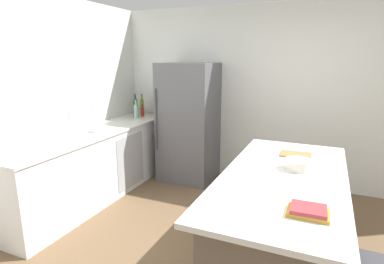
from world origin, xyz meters
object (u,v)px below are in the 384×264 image
at_px(kitchen_island, 280,223).
at_px(cutting_board, 296,155).
at_px(paper_towel_roll, 93,122).
at_px(mixing_bowl, 298,164).
at_px(hot_sauce_bottle, 143,112).
at_px(wine_bottle, 135,108).
at_px(olive_oil_bottle, 142,107).
at_px(sink_faucet, 70,124).
at_px(refrigerator, 189,123).
at_px(gin_bottle, 136,111).
at_px(cookbook_stack, 308,211).

height_order(kitchen_island, cutting_board, cutting_board).
bearing_deg(paper_towel_roll, cutting_board, 1.05).
bearing_deg(mixing_bowl, hot_sauce_bottle, 148.84).
bearing_deg(cutting_board, paper_towel_roll, -178.95).
xyz_separation_m(paper_towel_roll, cutting_board, (2.50, 0.05, -0.13)).
relative_size(hot_sauce_bottle, wine_bottle, 0.51).
bearing_deg(olive_oil_bottle, cutting_board, -25.83).
height_order(olive_oil_bottle, hot_sauce_bottle, olive_oil_bottle).
xyz_separation_m(sink_faucet, paper_towel_roll, (0.08, 0.30, -0.02)).
height_order(refrigerator, cutting_board, refrigerator).
bearing_deg(refrigerator, sink_faucet, -122.35).
height_order(hot_sauce_bottle, cutting_board, hot_sauce_bottle).
bearing_deg(gin_bottle, cookbook_stack, -38.96).
height_order(kitchen_island, paper_towel_roll, paper_towel_roll).
xyz_separation_m(kitchen_island, refrigerator, (-1.63, 1.68, 0.43)).
xyz_separation_m(kitchen_island, cutting_board, (0.04, 0.58, 0.45)).
bearing_deg(sink_faucet, wine_bottle, 90.30).
distance_m(refrigerator, cutting_board, 1.99).
height_order(sink_faucet, olive_oil_bottle, olive_oil_bottle).
bearing_deg(cutting_board, sink_faucet, -172.31).
height_order(gin_bottle, cutting_board, gin_bottle).
distance_m(sink_faucet, olive_oil_bottle, 1.60).
distance_m(olive_oil_bottle, wine_bottle, 0.20).
bearing_deg(cookbook_stack, wine_bottle, 140.65).
relative_size(cookbook_stack, cutting_board, 0.83).
bearing_deg(wine_bottle, cutting_board, -22.24).
xyz_separation_m(gin_bottle, cutting_board, (2.51, -0.97, -0.12)).
height_order(sink_faucet, hot_sauce_bottle, sink_faucet).
bearing_deg(cookbook_stack, sink_faucet, 162.54).
bearing_deg(gin_bottle, mixing_bowl, -28.04).
xyz_separation_m(hot_sauce_bottle, mixing_bowl, (2.57, -1.55, -0.04)).
bearing_deg(hot_sauce_bottle, gin_bottle, -89.70).
height_order(hot_sauce_bottle, wine_bottle, wine_bottle).
bearing_deg(sink_faucet, refrigerator, 57.65).
relative_size(sink_faucet, hot_sauce_bottle, 1.56).
relative_size(sink_faucet, wine_bottle, 0.80).
bearing_deg(paper_towel_roll, gin_bottle, 90.84).
bearing_deg(cookbook_stack, mixing_bowl, 99.48).
relative_size(kitchen_island, sink_faucet, 7.03).
relative_size(paper_towel_roll, mixing_bowl, 1.36).
height_order(kitchen_island, refrigerator, refrigerator).
relative_size(refrigerator, paper_towel_roll, 5.71).
distance_m(hot_sauce_bottle, cutting_board, 2.77).
xyz_separation_m(kitchen_island, paper_towel_roll, (-2.46, 0.54, 0.59)).
distance_m(olive_oil_bottle, hot_sauce_bottle, 0.14).
xyz_separation_m(kitchen_island, wine_bottle, (-2.55, 1.64, 0.61)).
bearing_deg(olive_oil_bottle, mixing_bowl, -32.03).
xyz_separation_m(hot_sauce_bottle, cookbook_stack, (2.70, -2.37, -0.06)).
height_order(olive_oil_bottle, wine_bottle, wine_bottle).
height_order(wine_bottle, gin_bottle, wine_bottle).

